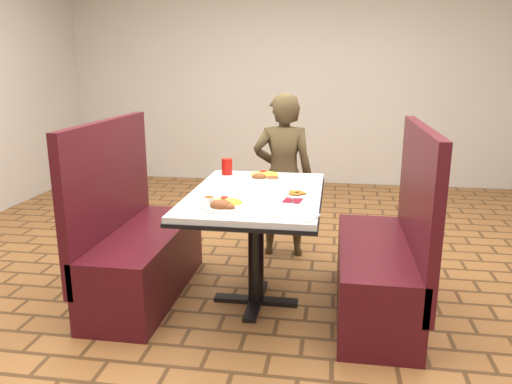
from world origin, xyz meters
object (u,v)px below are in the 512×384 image
at_px(diner_person, 283,176).
at_px(red_tumbler, 227,166).
at_px(booth_bench_left, 138,248).
at_px(dining_table, 256,207).
at_px(near_dinner_plate, 224,202).
at_px(booth_bench_right, 384,263).
at_px(plantain_plate, 297,194).
at_px(far_dinner_plate, 265,175).

bearing_deg(diner_person, red_tumbler, 46.80).
bearing_deg(booth_bench_left, diner_person, 46.23).
distance_m(booth_bench_left, diner_person, 1.30).
height_order(dining_table, red_tumbler, red_tumbler).
height_order(diner_person, near_dinner_plate, diner_person).
height_order(booth_bench_right, plantain_plate, booth_bench_right).
bearing_deg(booth_bench_right, dining_table, 180.00).
distance_m(diner_person, plantain_plate, 0.98).
relative_size(dining_table, booth_bench_right, 1.01).
relative_size(booth_bench_right, far_dinner_plate, 4.07).
distance_m(booth_bench_right, near_dinner_plate, 1.09).
xyz_separation_m(near_dinner_plate, far_dinner_plate, (0.12, 0.74, -0.00)).
relative_size(booth_bench_left, booth_bench_right, 1.00).
bearing_deg(booth_bench_left, plantain_plate, -2.73).
xyz_separation_m(booth_bench_right, near_dinner_plate, (-0.92, -0.37, 0.45)).
height_order(dining_table, booth_bench_right, booth_bench_right).
xyz_separation_m(far_dinner_plate, red_tumbler, (-0.29, 0.10, 0.03)).
xyz_separation_m(booth_bench_right, far_dinner_plate, (-0.80, 0.37, 0.45)).
relative_size(far_dinner_plate, red_tumbler, 2.57).
bearing_deg(near_dinner_plate, dining_table, 71.79).
bearing_deg(plantain_plate, diner_person, 100.69).
bearing_deg(plantain_plate, dining_table, 168.87).
relative_size(booth_bench_left, diner_person, 0.92).
xyz_separation_m(diner_person, red_tumbler, (-0.36, -0.44, 0.15)).
bearing_deg(dining_table, plantain_plate, -11.13).
distance_m(booth_bench_left, near_dinner_plate, 0.89).
bearing_deg(diner_person, dining_table, 81.54).
xyz_separation_m(booth_bench_left, near_dinner_plate, (0.68, -0.37, 0.45)).
bearing_deg(dining_table, booth_bench_right, 0.00).
xyz_separation_m(dining_table, near_dinner_plate, (-0.12, -0.37, 0.13)).
bearing_deg(booth_bench_right, booth_bench_left, 180.00).
height_order(dining_table, plantain_plate, plantain_plate).
distance_m(near_dinner_plate, far_dinner_plate, 0.75).
bearing_deg(diner_person, far_dinner_plate, 78.66).
relative_size(dining_table, near_dinner_plate, 4.34).
bearing_deg(diner_person, booth_bench_right, 124.68).
relative_size(booth_bench_right, red_tumbler, 10.47).
distance_m(booth_bench_right, red_tumbler, 1.28).
xyz_separation_m(booth_bench_right, red_tumbler, (-1.08, 0.47, 0.48)).
relative_size(booth_bench_left, plantain_plate, 7.21).
height_order(far_dinner_plate, plantain_plate, far_dinner_plate).
distance_m(dining_table, diner_person, 0.91).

